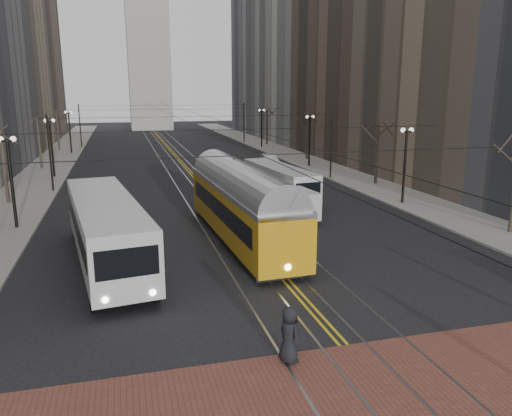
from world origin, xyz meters
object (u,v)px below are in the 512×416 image
streetcar (241,211)px  sedan_silver (269,160)px  cargo_van (292,204)px  pedestrian_a (289,335)px  sedan_grey (258,170)px  rear_bus (279,183)px  transit_bus (106,232)px

streetcar → sedan_silver: size_ratio=3.43×
cargo_van → pedestrian_a: 18.52m
sedan_grey → pedestrian_a: 35.84m
streetcar → sedan_grey: size_ratio=3.56×
streetcar → rear_bus: size_ratio=1.43×
streetcar → rear_bus: 11.50m
cargo_van → sedan_grey: (2.37, 17.35, -0.36)m
sedan_grey → pedestrian_a: pedestrian_a is taller
cargo_van → sedan_grey: cargo_van is taller
transit_bus → rear_bus: 17.92m
rear_bus → sedan_grey: 11.29m
rear_bus → sedan_silver: (4.41, 17.43, -0.64)m
streetcar → pedestrian_a: size_ratio=7.87×
pedestrian_a → sedan_grey: bearing=-33.7°
cargo_van → sedan_silver: bearing=70.0°
rear_bus → cargo_van: bearing=-104.9°
pedestrian_a → sedan_silver: bearing=-35.6°
sedan_grey → rear_bus: bearing=-88.5°
cargo_van → sedan_silver: (5.41, 23.60, -0.35)m
streetcar → cargo_van: (4.50, 3.93, -0.68)m
sedan_silver → pedestrian_a: bearing=-104.1°
rear_bus → sedan_grey: bearing=77.3°
streetcar → cargo_van: streetcar is taller
transit_bus → sedan_silver: 34.50m
cargo_van → pedestrian_a: size_ratio=2.56×
streetcar → sedan_silver: 29.27m
sedan_grey → sedan_silver: bearing=72.6°
rear_bus → cargo_van: 6.26m
transit_bus → sedan_grey: transit_bus is taller
sedan_silver → streetcar: bearing=-108.2°
rear_bus → sedan_silver: 17.99m
transit_bus → pedestrian_a: size_ratio=7.11×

